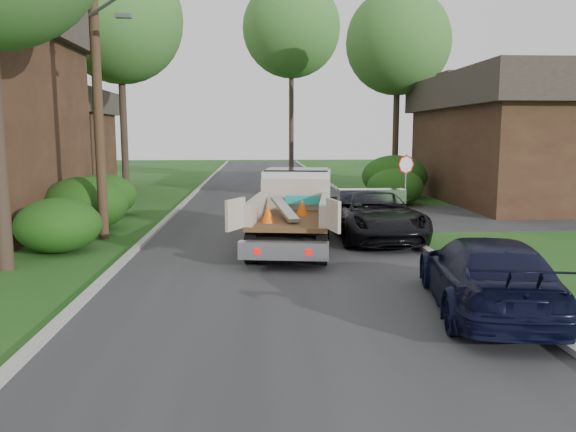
% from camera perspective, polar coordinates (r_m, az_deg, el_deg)
% --- Properties ---
extents(ground, '(120.00, 120.00, 0.00)m').
position_cam_1_polar(ground, '(13.20, -0.22, -6.08)').
color(ground, '#1A4A15').
rests_on(ground, ground).
extents(road, '(8.00, 90.00, 0.02)m').
position_cam_1_polar(road, '(23.01, -1.53, 0.13)').
color(road, '#28282B').
rests_on(road, ground).
extents(side_street, '(16.00, 7.00, 0.02)m').
position_cam_1_polar(side_street, '(25.40, 26.72, 0.01)').
color(side_street, '#28282B').
rests_on(side_street, ground).
extents(curb_left, '(0.20, 90.00, 0.12)m').
position_cam_1_polar(curb_left, '(23.25, -11.68, 0.18)').
color(curb_left, '#9E9E99').
rests_on(curb_left, ground).
extents(curb_right, '(0.20, 90.00, 0.12)m').
position_cam_1_polar(curb_right, '(23.49, 8.52, 0.34)').
color(curb_right, '#9E9E99').
rests_on(curb_right, ground).
extents(stop_sign, '(0.71, 0.32, 2.48)m').
position_cam_1_polar(stop_sign, '(22.60, 11.86, 4.32)').
color(stop_sign, slate).
rests_on(stop_sign, ground).
extents(utility_pole, '(2.42, 1.25, 10.00)m').
position_cam_1_polar(utility_pole, '(18.49, -18.85, 13.76)').
color(utility_pole, '#382619').
rests_on(utility_pole, ground).
extents(house_left_far, '(7.56, 7.56, 6.00)m').
position_cam_1_polar(house_left_far, '(37.06, -23.69, 7.27)').
color(house_left_far, '#361F16').
rests_on(house_left_far, ground).
extents(house_right, '(9.72, 12.96, 6.20)m').
position_cam_1_polar(house_right, '(30.06, 24.03, 7.37)').
color(house_right, '#361F16').
rests_on(house_right, ground).
extents(hedge_left_a, '(2.34, 2.34, 1.53)m').
position_cam_1_polar(hedge_left_a, '(16.90, -22.29, -0.87)').
color(hedge_left_a, '#14430F').
rests_on(hedge_left_a, ground).
extents(hedge_left_b, '(2.86, 2.86, 1.87)m').
position_cam_1_polar(hedge_left_b, '(20.27, -19.93, 1.17)').
color(hedge_left_b, '#14430F').
rests_on(hedge_left_b, ground).
extents(hedge_left_c, '(2.60, 2.60, 1.70)m').
position_cam_1_polar(hedge_left_c, '(23.71, -18.21, 2.01)').
color(hedge_left_c, '#14430F').
rests_on(hedge_left_c, ground).
extents(hedge_right_a, '(2.60, 2.60, 1.70)m').
position_cam_1_polar(hedge_right_a, '(26.68, 10.83, 2.94)').
color(hedge_right_a, '#14430F').
rests_on(hedge_right_a, ground).
extents(hedge_right_b, '(3.38, 3.38, 2.21)m').
position_cam_1_polar(hedge_right_b, '(29.73, 10.76, 3.97)').
color(hedge_right_b, '#14430F').
rests_on(hedge_right_b, ground).
extents(tree_left_far, '(6.40, 6.40, 12.20)m').
position_cam_1_polar(tree_left_far, '(31.07, -16.77, 18.55)').
color(tree_left_far, '#2D2119').
rests_on(tree_left_far, ground).
extents(tree_right_far, '(6.00, 6.00, 11.50)m').
position_cam_1_polar(tree_right_far, '(34.17, 11.13, 16.91)').
color(tree_right_far, '#2D2119').
rests_on(tree_right_far, ground).
extents(tree_center_far, '(7.20, 7.20, 14.60)m').
position_cam_1_polar(tree_center_far, '(43.54, 0.35, 18.50)').
color(tree_center_far, '#2D2119').
rests_on(tree_center_far, ground).
extents(flatbed_truck, '(3.20, 6.06, 2.19)m').
position_cam_1_polar(flatbed_truck, '(16.88, 0.69, 1.21)').
color(flatbed_truck, black).
rests_on(flatbed_truck, ground).
extents(black_pickup, '(2.70, 5.50, 1.50)m').
position_cam_1_polar(black_pickup, '(17.95, 8.66, 0.12)').
color(black_pickup, black).
rests_on(black_pickup, ground).
extents(navy_suv, '(2.73, 5.12, 1.41)m').
position_cam_1_polar(navy_suv, '(11.07, 19.50, -5.63)').
color(navy_suv, black).
rests_on(navy_suv, ground).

